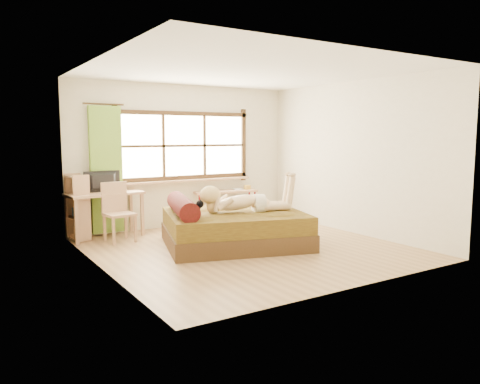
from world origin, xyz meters
TOP-DOWN VIEW (x-y plane):
  - floor at (0.00, 0.00)m, footprint 4.50×4.50m
  - ceiling at (0.00, 0.00)m, footprint 4.50×4.50m
  - wall_back at (0.00, 2.25)m, footprint 4.50×0.00m
  - wall_front at (0.00, -2.25)m, footprint 4.50×0.00m
  - wall_left at (-2.25, 0.00)m, footprint 0.00×4.50m
  - wall_right at (2.25, 0.00)m, footprint 0.00×4.50m
  - window at (0.00, 2.22)m, footprint 2.80×0.16m
  - curtain at (-1.55, 2.13)m, footprint 0.55×0.10m
  - bed at (-0.11, 0.30)m, footprint 2.55×2.26m
  - woman at (0.09, 0.23)m, footprint 1.56×0.84m
  - kitten at (-0.78, 0.38)m, footprint 0.35×0.22m
  - desk at (-1.64, 1.95)m, footprint 1.30×0.69m
  - monitor at (-1.64, 2.00)m, footprint 0.64×0.14m
  - chair at (-1.55, 1.59)m, footprint 0.48×0.48m
  - pipe_shelf at (0.83, 2.07)m, footprint 1.33×0.51m
  - cup at (0.51, 2.07)m, footprint 0.13×0.13m
  - book at (1.01, 2.07)m, footprint 0.19×0.24m
  - bookshelf at (-2.08, 2.02)m, footprint 0.31×0.50m

SIDE VIEW (x-z plane):
  - floor at x=0.00m, z-range 0.00..0.00m
  - bed at x=-0.11m, z-range -0.12..0.70m
  - pipe_shelf at x=0.83m, z-range 0.11..0.84m
  - chair at x=-1.55m, z-range 0.06..1.03m
  - bookshelf at x=-2.08m, z-range 0.01..1.11m
  - book at x=1.01m, z-range 0.65..0.67m
  - kitten at x=-0.78m, z-range 0.54..0.79m
  - desk at x=-1.64m, z-range 0.29..1.07m
  - cup at x=0.51m, z-range 0.65..0.74m
  - woman at x=0.09m, z-range 0.54..1.18m
  - monitor at x=-1.64m, z-range 0.78..1.14m
  - curtain at x=-1.55m, z-range 0.05..2.25m
  - wall_back at x=0.00m, z-range -0.90..3.60m
  - wall_front at x=0.00m, z-range -0.90..3.60m
  - wall_left at x=-2.25m, z-range -0.90..3.60m
  - wall_right at x=2.25m, z-range -0.90..3.60m
  - window at x=0.00m, z-range 0.78..2.24m
  - ceiling at x=0.00m, z-range 2.70..2.70m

